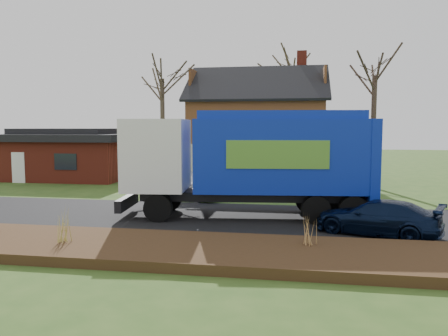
# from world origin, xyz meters

# --- Properties ---
(ground) EXTENTS (120.00, 120.00, 0.00)m
(ground) POSITION_xyz_m (0.00, 0.00, 0.00)
(ground) COLOR #2D4C19
(ground) RESTS_ON ground
(road) EXTENTS (80.00, 7.00, 0.02)m
(road) POSITION_xyz_m (0.00, 0.00, 0.01)
(road) COLOR black
(road) RESTS_ON ground
(mulch_verge) EXTENTS (80.00, 3.50, 0.30)m
(mulch_verge) POSITION_xyz_m (0.00, -5.30, 0.15)
(mulch_verge) COLOR #312110
(mulch_verge) RESTS_ON ground
(main_house) EXTENTS (12.95, 8.95, 9.26)m
(main_house) POSITION_xyz_m (1.49, 13.91, 4.03)
(main_house) COLOR #BDB598
(main_house) RESTS_ON ground
(ranch_house) EXTENTS (9.80, 8.20, 3.70)m
(ranch_house) POSITION_xyz_m (-12.00, 13.00, 1.81)
(ranch_house) COLOR maroon
(ranch_house) RESTS_ON ground
(garbage_truck) EXTENTS (10.63, 3.86, 4.46)m
(garbage_truck) POSITION_xyz_m (2.96, 0.49, 2.57)
(garbage_truck) COLOR black
(garbage_truck) RESTS_ON ground
(silver_sedan) EXTENTS (4.55, 2.91, 1.42)m
(silver_sedan) POSITION_xyz_m (-1.09, 4.56, 0.71)
(silver_sedan) COLOR #B8BCC1
(silver_sedan) RESTS_ON ground
(navy_wagon) EXTENTS (4.65, 3.28, 1.25)m
(navy_wagon) POSITION_xyz_m (7.60, -1.80, 0.63)
(navy_wagon) COLOR black
(navy_wagon) RESTS_ON ground
(tree_front_west) EXTENTS (3.27, 3.27, 9.72)m
(tree_front_west) POSITION_xyz_m (-4.10, 10.44, 8.00)
(tree_front_west) COLOR #453829
(tree_front_west) RESTS_ON ground
(tree_front_east) EXTENTS (3.60, 3.60, 9.99)m
(tree_front_east) POSITION_xyz_m (9.46, 10.93, 8.12)
(tree_front_east) COLOR #3D2E24
(tree_front_east) RESTS_ON ground
(tree_back) EXTENTS (3.95, 3.95, 12.50)m
(tree_back) POSITION_xyz_m (4.10, 22.30, 10.42)
(tree_back) COLOR #413527
(tree_back) RESTS_ON ground
(grass_clump_mid) EXTENTS (0.38, 0.31, 1.06)m
(grass_clump_mid) POSITION_xyz_m (-2.17, -5.59, 0.83)
(grass_clump_mid) COLOR tan
(grass_clump_mid) RESTS_ON mulch_verge
(grass_clump_east) EXTENTS (0.36, 0.30, 0.90)m
(grass_clump_east) POSITION_xyz_m (5.13, -4.66, 0.75)
(grass_clump_east) COLOR #A67F49
(grass_clump_east) RESTS_ON mulch_verge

